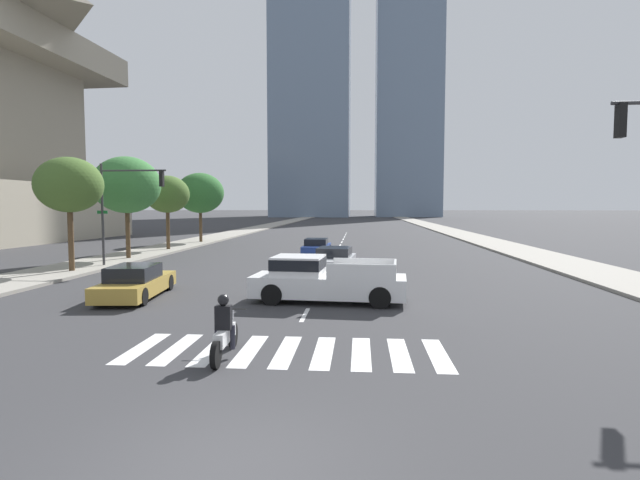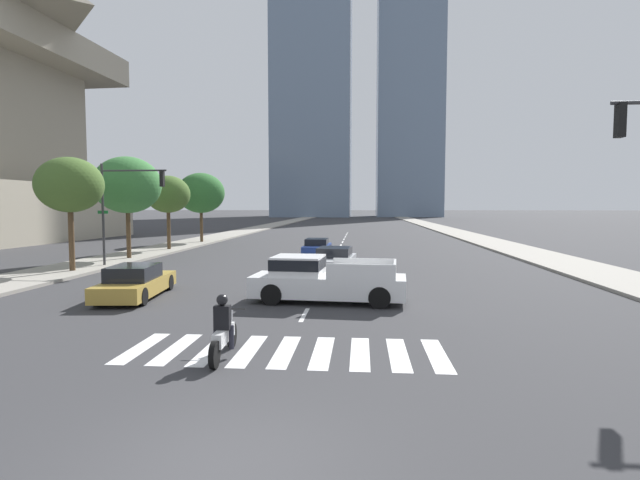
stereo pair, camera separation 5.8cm
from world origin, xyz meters
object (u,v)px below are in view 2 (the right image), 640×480
Objects in this scene: street_tree_second at (127,185)px; street_tree_third at (168,194)px; sedan_gold_2 at (136,282)px; street_tree_fourth at (201,193)px; motorcycle_lead at (223,332)px; sedan_blue_0 at (317,247)px; pickup_truck at (321,280)px; sedan_silver_1 at (334,261)px; traffic_signal_far at (126,196)px; street_tree_nearest at (70,185)px.

street_tree_third is at bearing 90.00° from street_tree_second.
sedan_gold_2 is 28.07m from street_tree_fourth.
motorcycle_lead is at bearing -58.83° from street_tree_second.
sedan_blue_0 is at bearing -12.10° from street_tree_third.
sedan_gold_2 is 0.76× the size of street_tree_second.
sedan_gold_2 is 0.77× the size of street_tree_fourth.
pickup_truck is at bearing -43.33° from street_tree_second.
motorcycle_lead is 14.62m from sedan_silver_1.
traffic_signal_far is 0.98× the size of street_tree_nearest.
sedan_silver_1 is at bearing -168.39° from sedan_blue_0.
street_tree_nearest is 1.03× the size of street_tree_third.
sedan_blue_0 is at bearing -80.02° from pickup_truck.
motorcycle_lead is 23.61m from sedan_blue_0.
street_tree_nearest is (-11.80, 13.26, 3.98)m from motorcycle_lead.
sedan_gold_2 is 20.54m from street_tree_third.
street_tree_second reaches higher than pickup_truck.
street_tree_fourth reaches higher than motorcycle_lead.
motorcycle_lead is at bearing -2.03° from sedan_silver_1.
street_tree_second reaches higher than street_tree_nearest.
street_tree_second is at bearing 115.17° from traffic_signal_far.
street_tree_nearest is at bearing 39.72° from sedan_gold_2.
street_tree_third is at bearing 99.71° from traffic_signal_far.
street_tree_nearest is at bearing -125.98° from traffic_signal_far.
street_tree_third reaches higher than pickup_truck.
street_tree_nearest is at bearing 132.08° from sedan_blue_0.
traffic_signal_far is (-10.02, 15.72, 3.46)m from motorcycle_lead.
traffic_signal_far reaches higher than motorcycle_lead.
pickup_truck is at bearing -55.13° from street_tree_third.
traffic_signal_far reaches higher than sedan_blue_0.
street_tree_second is 1.14× the size of street_tree_third.
street_tree_third is at bearing 78.82° from sedan_blue_0.
sedan_gold_2 is 9.78m from street_tree_nearest.
street_tree_second is 14.51m from street_tree_fourth.
sedan_gold_2 is at bearing 35.93° from motorcycle_lead.
traffic_signal_far is (-10.06, -7.89, 3.48)m from sedan_blue_0.
street_tree_third reaches higher than sedan_blue_0.
motorcycle_lead is 36.25m from street_tree_fourth.
street_tree_second reaches higher than street_tree_fourth.
motorcycle_lead is 0.39× the size of traffic_signal_far.
street_tree_fourth is (-11.84, 10.41, 4.14)m from sedan_blue_0.
sedan_gold_2 is 14.67m from street_tree_second.
street_tree_second is (-6.38, 12.51, 4.25)m from sedan_gold_2.
sedan_silver_1 is at bearing -86.10° from pickup_truck.
pickup_truck is 18.99m from street_tree_second.
street_tree_fourth is (0.00, 14.51, -0.13)m from street_tree_second.
sedan_blue_0 is 12.70m from street_tree_third.
traffic_signal_far is at bearing 21.95° from sedan_gold_2.
motorcycle_lead is 0.50× the size of sedan_blue_0.
street_tree_nearest reaches higher than motorcycle_lead.
street_tree_second reaches higher than motorcycle_lead.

